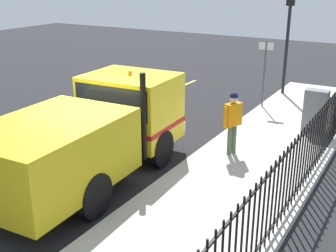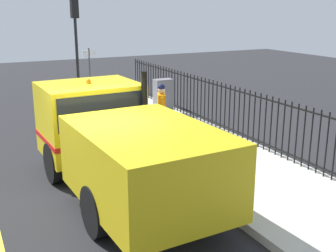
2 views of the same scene
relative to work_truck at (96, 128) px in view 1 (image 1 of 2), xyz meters
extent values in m
plane|color=#232326|center=(-0.42, -0.13, -1.27)|extent=(50.98, 50.98, 0.00)
cube|color=beige|center=(3.11, -0.13, -1.18)|extent=(3.19, 23.17, 0.18)
cube|color=yellow|center=(-2.59, -0.13, -1.27)|extent=(0.12, 20.86, 0.01)
cube|color=yellow|center=(-0.07, 1.54, 0.09)|extent=(2.36, 1.93, 1.76)
cube|color=black|center=(-0.07, 1.54, 0.47)|extent=(2.18, 1.96, 0.77)
cube|color=gold|center=(0.07, -1.55, -0.09)|extent=(2.43, 3.54, 1.40)
cube|color=silver|center=(-0.12, 2.53, -0.64)|extent=(2.17, 0.30, 0.36)
cube|color=red|center=(-0.07, 1.54, -0.30)|extent=(2.39, 1.95, 0.12)
cylinder|color=black|center=(-1.08, 1.22, -0.79)|extent=(0.34, 0.97, 0.96)
cylinder|color=black|center=(0.96, 1.31, -0.79)|extent=(0.34, 0.97, 0.96)
cylinder|color=black|center=(-0.95, -1.60, -0.79)|extent=(0.34, 0.97, 0.96)
cylinder|color=black|center=(1.09, -1.50, -0.79)|extent=(0.34, 0.97, 0.96)
sphere|color=orange|center=(-0.07, 1.54, 1.02)|extent=(0.12, 0.12, 0.12)
cylinder|color=black|center=(0.96, 0.57, 0.26)|extent=(0.14, 0.14, 2.11)
cube|color=orange|center=(2.39, 2.60, 0.00)|extent=(0.38, 0.52, 0.59)
sphere|color=beige|center=(2.39, 2.60, 0.41)|extent=(0.22, 0.22, 0.22)
sphere|color=#14193F|center=(2.39, 2.60, 0.49)|extent=(0.21, 0.21, 0.21)
cylinder|color=#4C6047|center=(2.42, 2.68, -0.70)|extent=(0.12, 0.12, 0.80)
cylinder|color=#4C6047|center=(2.36, 2.52, -0.70)|extent=(0.12, 0.12, 0.80)
cylinder|color=orange|center=(2.49, 2.85, -0.03)|extent=(0.09, 0.09, 0.56)
cylinder|color=orange|center=(2.29, 2.35, -0.03)|extent=(0.09, 0.09, 0.56)
cylinder|color=black|center=(4.52, -2.44, -0.32)|extent=(0.04, 0.04, 1.55)
cylinder|color=black|center=(4.52, -2.20, -0.32)|extent=(0.04, 0.04, 1.55)
cylinder|color=black|center=(4.52, -1.96, -0.32)|extent=(0.04, 0.04, 1.55)
cylinder|color=black|center=(4.52, -1.71, -0.32)|extent=(0.04, 0.04, 1.55)
cylinder|color=black|center=(4.52, -1.47, -0.32)|extent=(0.04, 0.04, 1.55)
cylinder|color=black|center=(4.52, -1.23, -0.32)|extent=(0.04, 0.04, 1.55)
cylinder|color=black|center=(4.52, -0.99, -0.32)|extent=(0.04, 0.04, 1.55)
cylinder|color=black|center=(4.52, -0.74, -0.32)|extent=(0.04, 0.04, 1.55)
cylinder|color=black|center=(4.52, -0.50, -0.32)|extent=(0.04, 0.04, 1.55)
cylinder|color=black|center=(4.52, -0.26, -0.32)|extent=(0.04, 0.04, 1.55)
cylinder|color=black|center=(4.52, -0.01, -0.32)|extent=(0.04, 0.04, 1.55)
cylinder|color=black|center=(4.52, 0.23, -0.32)|extent=(0.04, 0.04, 1.55)
cylinder|color=black|center=(4.52, 0.47, -0.32)|extent=(0.04, 0.04, 1.55)
cylinder|color=black|center=(4.52, 0.72, -0.32)|extent=(0.04, 0.04, 1.55)
cylinder|color=black|center=(4.52, 0.96, -0.32)|extent=(0.04, 0.04, 1.55)
cylinder|color=black|center=(4.52, 1.20, -0.32)|extent=(0.04, 0.04, 1.55)
cylinder|color=black|center=(4.52, 1.45, -0.32)|extent=(0.04, 0.04, 1.55)
cylinder|color=black|center=(4.52, 1.69, -0.32)|extent=(0.04, 0.04, 1.55)
cylinder|color=black|center=(4.52, 1.93, -0.32)|extent=(0.04, 0.04, 1.55)
cylinder|color=black|center=(4.52, 2.18, -0.32)|extent=(0.04, 0.04, 1.55)
cylinder|color=black|center=(4.52, 2.42, -0.32)|extent=(0.04, 0.04, 1.55)
cylinder|color=black|center=(4.52, 2.66, -0.32)|extent=(0.04, 0.04, 1.55)
cylinder|color=black|center=(4.52, 2.91, -0.32)|extent=(0.04, 0.04, 1.55)
cylinder|color=black|center=(4.52, 3.15, -0.32)|extent=(0.04, 0.04, 1.55)
cylinder|color=black|center=(4.52, 3.39, -0.32)|extent=(0.04, 0.04, 1.55)
cylinder|color=black|center=(4.52, 3.64, -0.32)|extent=(0.04, 0.04, 1.55)
cylinder|color=black|center=(4.52, 3.88, -0.32)|extent=(0.04, 0.04, 1.55)
cylinder|color=black|center=(4.52, 4.12, -0.32)|extent=(0.04, 0.04, 1.55)
cylinder|color=black|center=(4.52, 4.36, -0.32)|extent=(0.04, 0.04, 1.55)
cylinder|color=black|center=(4.52, 4.61, -0.32)|extent=(0.04, 0.04, 1.55)
cylinder|color=black|center=(4.52, 4.85, -0.32)|extent=(0.04, 0.04, 1.55)
cylinder|color=black|center=(4.52, 5.09, -0.32)|extent=(0.04, 0.04, 1.55)
cube|color=black|center=(4.52, -0.13, 0.34)|extent=(0.04, 19.70, 0.04)
cube|color=black|center=(4.52, -0.13, -0.91)|extent=(0.04, 19.70, 0.04)
cylinder|color=black|center=(1.76, 9.43, 1.02)|extent=(0.12, 0.12, 4.24)
sphere|color=green|center=(1.76, 9.43, 2.46)|extent=(0.16, 0.16, 0.16)
cube|color=slate|center=(3.87, 5.49, -0.45)|extent=(0.67, 0.40, 1.29)
cylinder|color=#4C4C4C|center=(1.65, 7.26, 0.08)|extent=(0.06, 0.06, 2.36)
cube|color=white|center=(1.65, 7.26, 1.06)|extent=(0.50, 0.12, 0.24)
camera|label=1|loc=(6.36, -7.48, 3.45)|focal=46.57mm
camera|label=2|loc=(-2.93, -8.38, 2.74)|focal=45.53mm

